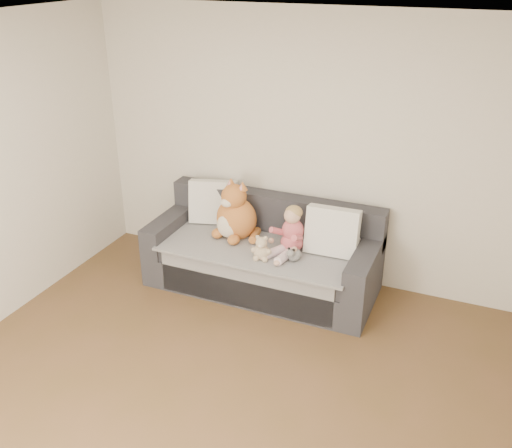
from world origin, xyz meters
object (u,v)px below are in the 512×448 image
Objects in this scene: toddler at (290,233)px; teddy_bear at (261,250)px; sofa at (264,257)px; plush_cat at (235,215)px; sippy_cup at (260,251)px.

teddy_bear is (-0.19, -0.24, -0.09)m from toddler.
toddler is at bearing -15.17° from sofa.
plush_cat reaches higher than teddy_bear.
plush_cat is 2.56× the size of teddy_bear.
sofa is at bearing 15.31° from plush_cat.
plush_cat is at bearing 131.18° from teddy_bear.
sofa is 0.43m from teddy_bear.
plush_cat is 0.55m from teddy_bear.
plush_cat reaches higher than toddler.
sippy_cup is (-0.22, -0.19, -0.13)m from toddler.
plush_cat is at bearing 177.60° from sofa.
teddy_bear is (0.41, -0.34, -0.13)m from plush_cat.
sofa is 3.57× the size of plush_cat.
plush_cat is at bearing 142.71° from sippy_cup.
sofa is 19.66× the size of sippy_cup.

